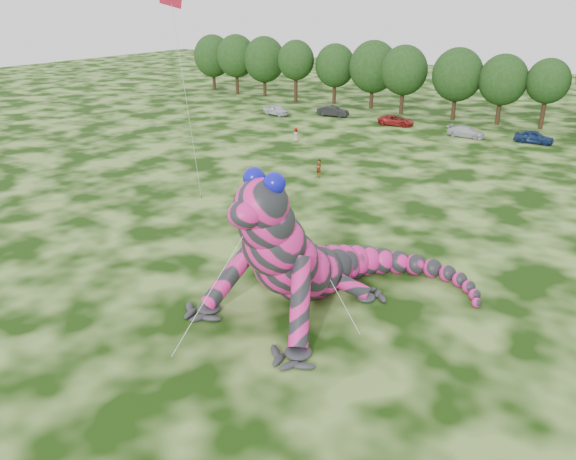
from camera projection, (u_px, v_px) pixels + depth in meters
The scene contains 20 objects.
ground at pixel (276, 336), 27.63m from camera, with size 240.00×240.00×0.00m, color #16330A.
inflatable_gecko at pixel (315, 227), 30.02m from camera, with size 13.74×16.32×8.16m, color #D11A78, non-canonical shape.
flying_kite at pixel (174, 18), 36.37m from camera, with size 3.77×5.40×16.43m.
tree_0 at pixel (213, 63), 99.24m from camera, with size 6.91×6.22×9.51m, color black, non-canonical shape.
tree_1 at pixel (237, 64), 95.10m from camera, with size 6.74×6.07×9.81m, color black, non-canonical shape.
tree_2 at pixel (264, 66), 92.95m from camera, with size 7.04×6.34×9.64m, color black, non-canonical shape.
tree_3 at pixel (296, 71), 87.96m from camera, with size 5.81×5.23×9.44m, color black, non-canonical shape.
tree_4 at pixel (335, 74), 86.19m from camera, with size 6.22×5.60×9.06m, color black, non-canonical shape.
tree_5 at pixel (373, 75), 82.51m from camera, with size 7.16×6.44×9.80m, color black, non-canonical shape.
tree_6 at pixel (403, 80), 78.38m from camera, with size 6.52×5.86×9.49m, color black, non-canonical shape.
tree_7 at pixel (456, 84), 74.65m from camera, with size 6.68×6.01×9.48m, color black, non-canonical shape.
tree_8 at pixel (502, 90), 71.90m from camera, with size 6.14×5.53×8.94m, color black, non-canonical shape.
tree_9 at pixel (546, 94), 69.53m from camera, with size 5.27×4.74×8.68m, color black, non-canonical shape.
car_0 at pixel (276, 110), 79.30m from camera, with size 1.66×4.13×1.41m, color silver.
car_1 at pixel (333, 111), 78.43m from camera, with size 1.52×4.37×1.44m, color black.
car_2 at pixel (396, 120), 72.84m from camera, with size 2.14×4.65×1.29m, color maroon.
car_3 at pixel (466, 132), 66.74m from camera, with size 1.79×4.40×1.28m, color #B9BDC3.
car_4 at pixel (534, 137), 63.91m from camera, with size 1.71×4.25×1.45m, color navy.
spectator_0 at pixel (319, 168), 51.70m from camera, with size 0.62×0.41×1.70m, color gray.
spectator_4 at pixel (296, 135), 64.47m from camera, with size 0.78×0.51×1.60m, color gray.
Camera 1 is at (13.49, -19.25, 15.45)m, focal length 35.00 mm.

